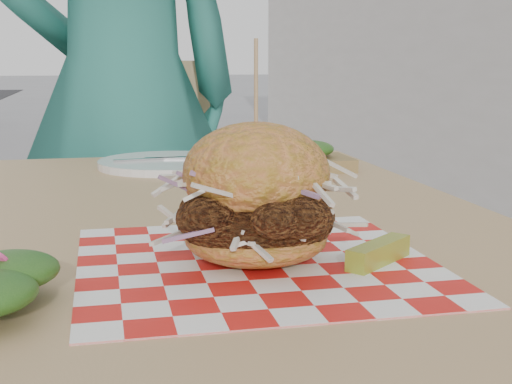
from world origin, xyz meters
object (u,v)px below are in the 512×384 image
Objects in this scene: diner at (122,92)px; patio_chair at (150,202)px; sandwich at (256,202)px; patio_table at (199,269)px.

patio_chair is at bearing -120.43° from diner.
patio_chair is 1.35m from sandwich.
diner reaches higher than patio_chair.
diner is 1.84× the size of patio_chair.
sandwich reaches higher than patio_table.
patio_table is at bearing -87.22° from patio_chair.
diner reaches higher than sandwich.
patio_table is 1.26× the size of patio_chair.
patio_chair is at bearing 89.72° from patio_table.
patio_table is 1.09m from patio_chair.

